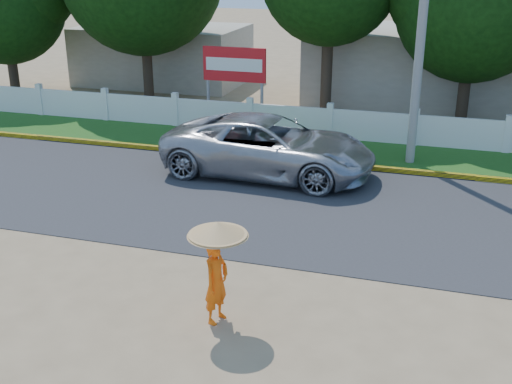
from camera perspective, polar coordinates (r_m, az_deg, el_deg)
ground at (r=13.37m, az=-2.50°, el=-8.17°), size 120.00×120.00×0.00m
road at (r=17.26m, az=2.39°, el=-1.15°), size 60.00×7.00×0.02m
grass_verge at (r=22.09m, az=5.81°, el=3.79°), size 60.00×3.50×0.03m
curb at (r=20.48m, az=4.89°, el=2.62°), size 40.00×0.18×0.16m
fence at (r=23.32m, az=6.56°, el=6.05°), size 40.00×0.10×1.10m
building_near at (r=29.43m, az=14.99°, el=10.69°), size 10.00×6.00×3.20m
building_far at (r=33.46m, az=-8.22°, el=12.00°), size 8.00×5.00×2.80m
utility_pole at (r=20.34m, az=14.58°, el=14.64°), size 0.28×0.28×8.97m
vehicle at (r=19.33m, az=1.17°, el=4.07°), size 6.49×3.21×1.77m
monk_with_parasol at (r=11.55m, az=-3.49°, el=-5.82°), size 1.10×1.10×2.00m
billboard at (r=24.98m, az=-1.93°, el=10.91°), size 2.50×0.13×2.95m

